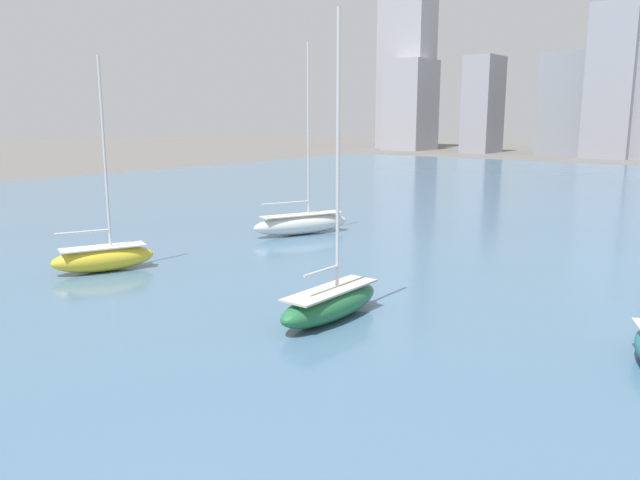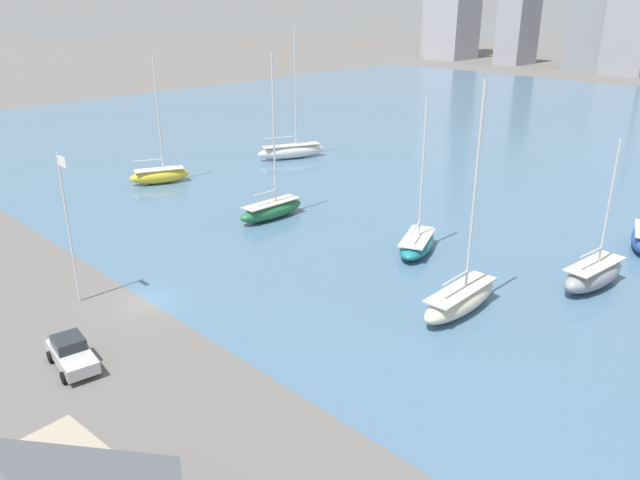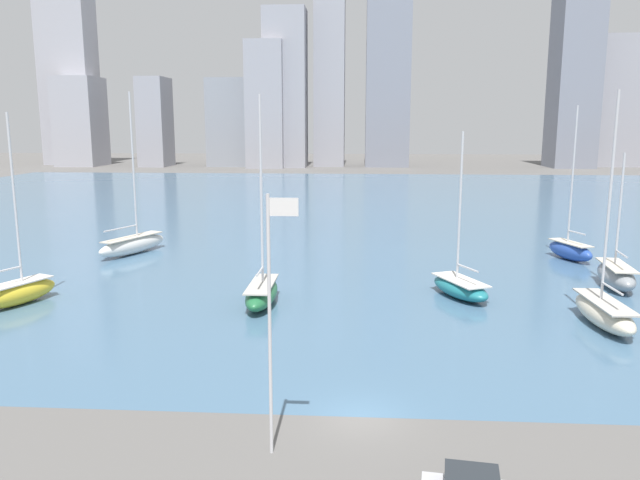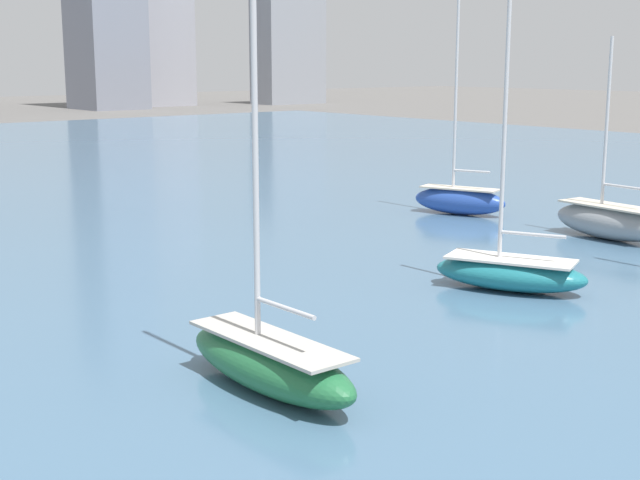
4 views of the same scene
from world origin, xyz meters
The scene contains 11 objects.
ground_plane centered at (0.00, 0.00, 0.00)m, with size 500.00×500.00×0.00m, color #605E5B.
harbor_water centered at (0.00, 70.00, 0.00)m, with size 180.00×140.00×0.00m.
flag_pole centered at (-3.57, -3.35, 5.82)m, with size 1.24×0.14×10.67m.
distant_city_skyline centered at (-11.34, 169.92, 25.04)m, with size 217.27×23.50×68.47m.
sailboat_white centered at (-23.53, 35.05, 1.06)m, with size 5.25×9.22×16.41m.
sailboat_blue centered at (20.66, 35.11, 1.06)m, with size 3.80×6.38×14.98m.
sailboat_gray centered at (20.89, 24.42, 1.04)m, with size 2.96×7.13×10.99m.
sailboat_green centered at (-7.35, 17.69, 0.97)m, with size 2.15×7.45×15.34m.
sailboat_yellow centered at (-25.50, 16.49, 1.01)m, with size 4.35×6.90×14.08m.
sailboat_cream centered at (16.15, 14.26, 0.99)m, with size 2.56×8.08×15.40m.
sailboat_teal centered at (7.70, 20.71, 0.83)m, with size 4.93×7.00×12.71m.
Camera 3 is at (-0.12, -26.71, 13.30)m, focal length 35.00 mm.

